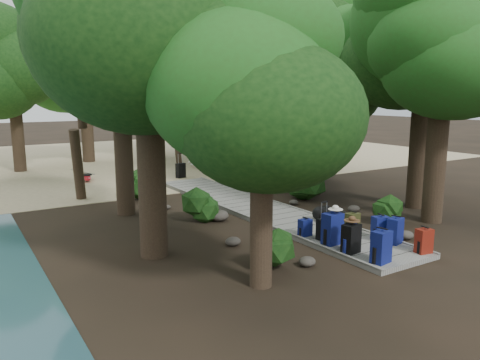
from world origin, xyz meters
TOP-DOWN VIEW (x-y plane):
  - ground at (0.00, 0.00)m, footprint 120.00×120.00m
  - sand_beach at (0.00, 16.00)m, footprint 40.00×22.00m
  - boardwalk at (0.00, 1.00)m, footprint 2.00×12.00m
  - backpack_left_a at (-0.61, -4.63)m, footprint 0.47×0.36m
  - backpack_left_b at (-0.69, -3.80)m, footprint 0.45×0.35m
  - backpack_left_c at (-0.61, -3.08)m, footprint 0.49×0.36m
  - backpack_left_d at (-0.73, -2.18)m, footprint 0.32×0.24m
  - backpack_right_a at (0.75, -4.72)m, footprint 0.39×0.31m
  - backpack_right_b at (0.75, -3.88)m, footprint 0.46×0.38m
  - backpack_right_c at (0.65, -3.49)m, footprint 0.46×0.38m
  - backpack_right_d at (0.62, -2.54)m, footprint 0.40×0.31m
  - duffel_right_khaki at (0.66, -2.01)m, footprint 0.48×0.66m
  - duffel_right_black at (0.69, -1.58)m, footprint 0.63×0.80m
  - suitcase_on_boardwalk at (-0.54, -2.68)m, footprint 0.36×0.21m
  - lone_suitcase_on_sand at (0.45, 8.07)m, footprint 0.48×0.35m
  - hat_brown at (-0.65, -3.76)m, footprint 0.38×0.38m
  - hat_white at (-0.53, -3.07)m, footprint 0.36×0.36m
  - kayak at (-3.38, 9.78)m, footprint 1.36×3.54m
  - sun_lounger at (2.57, 10.11)m, footprint 0.82×1.82m
  - tree_right_a at (3.68, -2.81)m, footprint 5.17×5.17m
  - tree_right_b at (4.85, -1.34)m, footprint 5.21×5.21m
  - tree_right_c at (3.34, 2.15)m, footprint 4.55×4.55m
  - tree_right_d at (5.17, 4.51)m, footprint 5.33×5.33m
  - tree_right_e at (4.02, 7.40)m, footprint 4.78×4.78m
  - tree_right_f at (6.15, 9.46)m, footprint 5.18×5.18m
  - tree_left_a at (-3.42, -4.03)m, footprint 3.85×3.85m
  - tree_left_b at (-4.56, -1.20)m, footprint 5.19×5.19m
  - tree_left_c at (-3.83, 3.01)m, footprint 4.69×4.69m
  - tree_back_a at (-1.75, 15.69)m, footprint 5.50×5.50m
  - tree_back_b at (2.29, 15.69)m, footprint 5.81×5.81m
  - tree_back_c at (4.63, 15.88)m, footprint 4.91×4.91m
  - tree_back_d at (-5.54, 14.05)m, footprint 5.02×5.02m
  - palm_right_a at (2.61, 5.85)m, footprint 4.18×4.18m
  - palm_right_b at (5.22, 11.37)m, footprint 3.90×3.90m
  - palm_right_c at (2.51, 12.40)m, footprint 4.52×4.52m
  - palm_left_a at (-4.80, 5.93)m, footprint 4.89×4.89m
  - rock_left_a at (-1.93, -3.70)m, footprint 0.39×0.36m
  - rock_left_b at (-2.59, -1.58)m, footprint 0.40×0.36m
  - rock_left_c at (-1.71, 0.67)m, footprint 0.59×0.53m
  - rock_left_d at (-2.47, 2.89)m, footprint 0.26×0.23m
  - rock_right_a at (1.58, -3.56)m, footprint 0.42×0.38m
  - rock_right_b at (2.56, -0.72)m, footprint 0.41×0.37m
  - rock_right_c at (1.53, 1.13)m, footprint 0.33×0.29m
  - rock_right_d at (2.63, 3.91)m, footprint 0.52×0.47m
  - shrub_left_a at (-2.74, -3.40)m, footprint 1.07×1.07m
  - shrub_left_b at (-2.19, 0.91)m, footprint 1.03×1.03m
  - shrub_left_c at (-2.65, 4.66)m, footprint 1.38×1.38m
  - shrub_right_a at (2.39, -2.29)m, footprint 0.91×0.91m
  - shrub_right_b at (2.49, 1.62)m, footprint 1.43×1.43m
  - shrub_right_c at (1.83, 5.55)m, footprint 0.83×0.83m

SIDE VIEW (x-z plane):
  - ground at x=0.00m, z-range 0.00..0.00m
  - sand_beach at x=0.00m, z-range 0.00..0.02m
  - boardwalk at x=0.00m, z-range 0.00..0.12m
  - rock_left_d at x=-2.47m, z-range 0.00..0.14m
  - rock_right_c at x=1.53m, z-range 0.00..0.18m
  - rock_left_a at x=-1.93m, z-range 0.00..0.22m
  - rock_left_b at x=-2.59m, z-range 0.00..0.22m
  - rock_right_b at x=2.56m, z-range 0.00..0.23m
  - rock_right_a at x=1.58m, z-range 0.00..0.23m
  - rock_right_d at x=2.63m, z-range 0.00..0.29m
  - rock_left_c at x=-1.71m, z-range 0.00..0.33m
  - kayak at x=-3.38m, z-range 0.02..0.37m
  - sun_lounger at x=2.57m, z-range 0.02..0.59m
  - duffel_right_khaki at x=0.66m, z-range 0.12..0.54m
  - duffel_right_black at x=0.69m, z-range 0.12..0.56m
  - lone_suitcase_on_sand at x=0.45m, z-range 0.02..0.69m
  - backpack_left_d at x=-0.73m, z-range 0.12..0.61m
  - shrub_right_c at x=1.83m, z-range 0.00..0.75m
  - suitcase_on_boardwalk at x=-0.54m, z-range 0.12..0.67m
  - backpack_right_d at x=0.62m, z-range 0.12..0.68m
  - shrub_right_a at x=2.39m, z-range 0.00..0.82m
  - backpack_right_a at x=0.75m, z-range 0.12..0.76m
  - backpack_right_c at x=0.65m, z-range 0.12..0.80m
  - shrub_left_b at x=-2.19m, z-range 0.00..0.92m
  - backpack_right_b at x=0.75m, z-range 0.12..0.84m
  - shrub_left_a at x=-2.74m, z-range 0.00..0.96m
  - backpack_left_b at x=-0.69m, z-range 0.12..0.88m
  - backpack_left_a at x=-0.61m, z-range 0.12..0.92m
  - backpack_left_c at x=-0.61m, z-range 0.12..0.99m
  - shrub_left_c at x=-2.65m, z-range 0.00..1.24m
  - shrub_right_b at x=2.49m, z-range 0.00..1.28m
  - hat_brown at x=-0.65m, z-range 0.88..1.00m
  - hat_white at x=-0.53m, z-range 0.99..1.11m
  - tree_left_a at x=-3.42m, z-range 0.00..6.41m
  - palm_right_a at x=2.61m, z-range 0.00..7.13m
  - palm_right_c at x=2.51m, z-range 0.00..7.19m
  - palm_right_b at x=5.22m, z-range 0.00..7.53m
  - palm_left_a at x=-4.80m, z-range 0.00..7.78m
  - tree_right_c at x=3.34m, z-range 0.00..7.87m
  - tree_left_c at x=-3.83m, z-range 0.00..8.16m
  - tree_back_d at x=-5.54m, z-range 0.00..8.37m
  - tree_right_e at x=4.02m, z-range 0.00..8.60m
  - tree_right_a at x=3.68m, z-range 0.00..8.62m
  - tree_back_c at x=4.63m, z-range 0.00..8.84m
  - tree_right_f at x=6.15m, z-range 0.00..9.25m
  - tree_right_b at x=4.85m, z-range 0.00..9.30m
  - tree_left_b at x=-4.56m, z-range 0.00..9.35m
  - tree_back_a at x=-1.75m, z-range 0.00..9.51m
  - tree_right_d at x=5.17m, z-range 0.00..9.77m
  - tree_back_b at x=2.29m, z-range 0.00..10.37m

